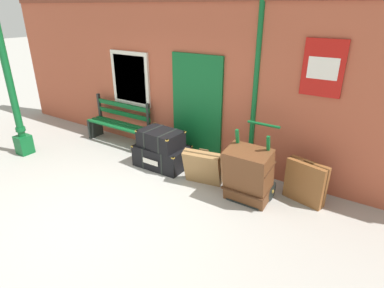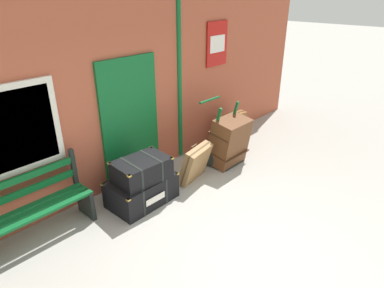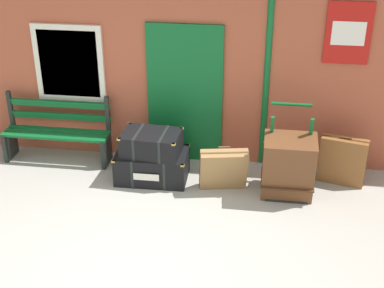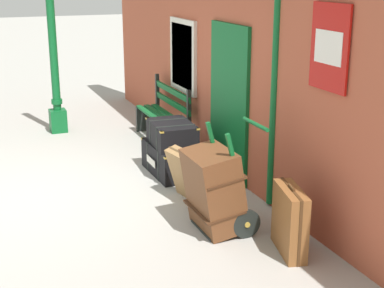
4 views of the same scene
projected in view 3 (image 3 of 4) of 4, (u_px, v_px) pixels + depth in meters
The scene contains 9 objects.
ground_plane at pixel (137, 257), 6.34m from camera, with size 60.00×60.00×0.00m, color #A3A099.
brick_facade at pixel (172, 54), 7.90m from camera, with size 10.40×0.35×3.20m.
platform_bench at pixel (57, 132), 8.25m from camera, with size 1.60×0.43×1.01m.
steamer_trunk_base at pixel (152, 165), 7.83m from camera, with size 1.02×0.68×0.43m.
steamer_trunk_middle at pixel (151, 143), 7.63m from camera, with size 0.84×0.60×0.33m.
porters_trolley at pixel (287, 173), 7.52m from camera, with size 0.71×0.67×1.18m.
large_brown_trunk at pixel (288, 167), 7.27m from camera, with size 0.70×0.57×0.94m.
suitcase_umber at pixel (223, 169), 7.49m from camera, with size 0.70×0.46×0.66m.
suitcase_cream at pixel (343, 161), 7.67m from camera, with size 0.67×0.34×0.72m.
Camera 3 is at (1.31, -4.90, 4.07)m, focal length 51.28 mm.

